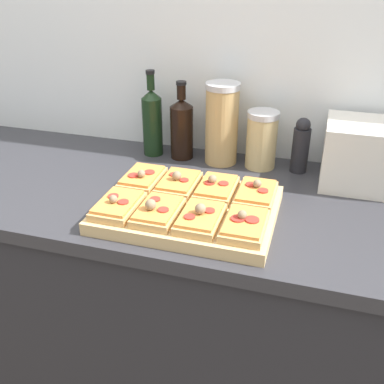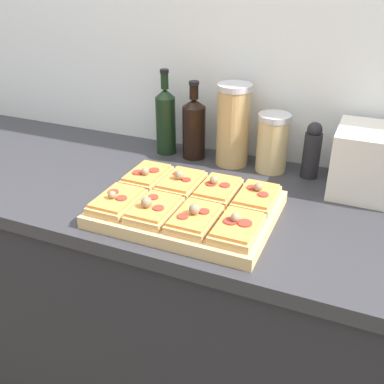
% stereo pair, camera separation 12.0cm
% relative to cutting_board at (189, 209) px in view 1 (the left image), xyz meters
% --- Properties ---
extents(wall_back, '(6.00, 0.06, 2.50)m').
position_rel_cutting_board_xyz_m(wall_back, '(-0.04, 0.48, 0.32)').
color(wall_back, silver).
rests_on(wall_back, ground_plane).
extents(kitchen_counter, '(2.63, 0.67, 0.91)m').
position_rel_cutting_board_xyz_m(kitchen_counter, '(-0.04, 0.13, -0.47)').
color(kitchen_counter, '#232328').
rests_on(kitchen_counter, ground_plane).
extents(cutting_board, '(0.46, 0.35, 0.03)m').
position_rel_cutting_board_xyz_m(cutting_board, '(0.00, 0.00, 0.00)').
color(cutting_board, tan).
rests_on(cutting_board, kitchen_counter).
extents(pizza_slice_back_left, '(0.10, 0.15, 0.05)m').
position_rel_cutting_board_xyz_m(pizza_slice_back_left, '(-0.16, 0.08, 0.03)').
color(pizza_slice_back_left, tan).
rests_on(pizza_slice_back_left, cutting_board).
extents(pizza_slice_back_midleft, '(0.10, 0.15, 0.05)m').
position_rel_cutting_board_xyz_m(pizza_slice_back_midleft, '(-0.05, 0.08, 0.03)').
color(pizza_slice_back_midleft, tan).
rests_on(pizza_slice_back_midleft, cutting_board).
extents(pizza_slice_back_midright, '(0.10, 0.15, 0.05)m').
position_rel_cutting_board_xyz_m(pizza_slice_back_midright, '(0.05, 0.08, 0.03)').
color(pizza_slice_back_midright, tan).
rests_on(pizza_slice_back_midright, cutting_board).
extents(pizza_slice_back_right, '(0.10, 0.15, 0.05)m').
position_rel_cutting_board_xyz_m(pizza_slice_back_right, '(0.16, 0.08, 0.03)').
color(pizza_slice_back_right, tan).
rests_on(pizza_slice_back_right, cutting_board).
extents(pizza_slice_front_left, '(0.10, 0.15, 0.05)m').
position_rel_cutting_board_xyz_m(pizza_slice_front_left, '(-0.16, -0.08, 0.03)').
color(pizza_slice_front_left, tan).
rests_on(pizza_slice_front_left, cutting_board).
extents(pizza_slice_front_midleft, '(0.10, 0.15, 0.06)m').
position_rel_cutting_board_xyz_m(pizza_slice_front_midleft, '(-0.06, -0.08, 0.03)').
color(pizza_slice_front_midleft, tan).
rests_on(pizza_slice_front_midleft, cutting_board).
extents(pizza_slice_front_midright, '(0.10, 0.15, 0.06)m').
position_rel_cutting_board_xyz_m(pizza_slice_front_midright, '(0.05, -0.08, 0.03)').
color(pizza_slice_front_midright, tan).
rests_on(pizza_slice_front_midright, cutting_board).
extents(pizza_slice_front_right, '(0.10, 0.15, 0.05)m').
position_rel_cutting_board_xyz_m(pizza_slice_front_right, '(0.16, -0.08, 0.03)').
color(pizza_slice_front_right, tan).
rests_on(pizza_slice_front_right, cutting_board).
extents(olive_oil_bottle, '(0.07, 0.07, 0.29)m').
position_rel_cutting_board_xyz_m(olive_oil_bottle, '(-0.24, 0.36, 0.10)').
color(olive_oil_bottle, black).
rests_on(olive_oil_bottle, kitchen_counter).
extents(wine_bottle, '(0.08, 0.08, 0.26)m').
position_rel_cutting_board_xyz_m(wine_bottle, '(-0.14, 0.36, 0.09)').
color(wine_bottle, black).
rests_on(wine_bottle, kitchen_counter).
extents(grain_jar_tall, '(0.11, 0.11, 0.27)m').
position_rel_cutting_board_xyz_m(grain_jar_tall, '(0.00, 0.36, 0.12)').
color(grain_jar_tall, tan).
rests_on(grain_jar_tall, kitchen_counter).
extents(grain_jar_short, '(0.10, 0.10, 0.19)m').
position_rel_cutting_board_xyz_m(grain_jar_short, '(0.13, 0.36, 0.08)').
color(grain_jar_short, tan).
rests_on(grain_jar_short, kitchen_counter).
extents(pepper_mill, '(0.05, 0.05, 0.18)m').
position_rel_cutting_board_xyz_m(pepper_mill, '(0.26, 0.36, 0.07)').
color(pepper_mill, black).
rests_on(pepper_mill, kitchen_counter).
extents(toaster_oven, '(0.26, 0.20, 0.19)m').
position_rel_cutting_board_xyz_m(toaster_oven, '(0.44, 0.32, 0.08)').
color(toaster_oven, beige).
rests_on(toaster_oven, kitchen_counter).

